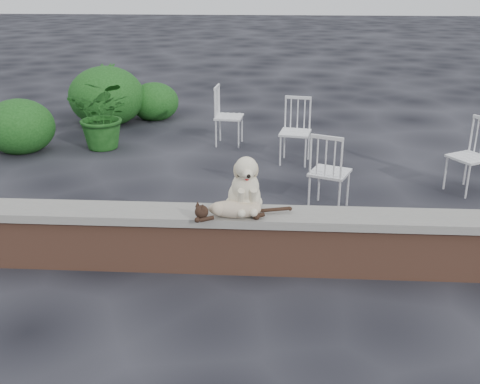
# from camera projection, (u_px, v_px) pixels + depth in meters

# --- Properties ---
(ground) EXTENTS (60.00, 60.00, 0.00)m
(ground) POSITION_uv_depth(u_px,v_px,m) (279.00, 269.00, 5.47)
(ground) COLOR black
(ground) RESTS_ON ground
(brick_wall) EXTENTS (6.00, 0.30, 0.50)m
(brick_wall) POSITION_uv_depth(u_px,v_px,m) (280.00, 245.00, 5.37)
(brick_wall) COLOR brown
(brick_wall) RESTS_ON ground
(capstone) EXTENTS (6.20, 0.40, 0.08)m
(capstone) POSITION_uv_depth(u_px,v_px,m) (281.00, 217.00, 5.27)
(capstone) COLOR slate
(capstone) RESTS_ON brick_wall
(dog) EXTENTS (0.46, 0.55, 0.57)m
(dog) POSITION_uv_depth(u_px,v_px,m) (244.00, 182.00, 5.20)
(dog) COLOR beige
(dog) RESTS_ON capstone
(cat) EXTENTS (1.09, 0.45, 0.18)m
(cat) POSITION_uv_depth(u_px,v_px,m) (234.00, 208.00, 5.13)
(cat) COLOR tan
(cat) RESTS_ON capstone
(chair_e) EXTENTS (0.61, 0.61, 0.94)m
(chair_e) POSITION_uv_depth(u_px,v_px,m) (229.00, 116.00, 9.10)
(chair_e) COLOR white
(chair_e) RESTS_ON ground
(chair_b) EXTENTS (0.65, 0.65, 0.94)m
(chair_b) POSITION_uv_depth(u_px,v_px,m) (295.00, 131.00, 8.25)
(chair_b) COLOR white
(chair_b) RESTS_ON ground
(chair_d) EXTENTS (0.77, 0.77, 0.94)m
(chair_d) POSITION_uv_depth(u_px,v_px,m) (470.00, 156.00, 7.18)
(chair_d) COLOR white
(chair_d) RESTS_ON ground
(chair_c) EXTENTS (0.73, 0.73, 0.94)m
(chair_c) POSITION_uv_depth(u_px,v_px,m) (330.00, 171.00, 6.66)
(chair_c) COLOR white
(chair_c) RESTS_ON ground
(potted_plant_a) EXTENTS (1.03, 0.91, 1.09)m
(potted_plant_a) POSITION_uv_depth(u_px,v_px,m) (104.00, 114.00, 8.89)
(potted_plant_a) COLOR #134012
(potted_plant_a) RESTS_ON ground
(potted_plant_b) EXTENTS (0.81, 0.81, 1.04)m
(potted_plant_b) POSITION_uv_depth(u_px,v_px,m) (104.00, 93.00, 10.46)
(potted_plant_b) COLOR #134012
(potted_plant_b) RESTS_ON ground
(shrubbery) EXTENTS (2.66, 3.02, 1.08)m
(shrubbery) POSITION_uv_depth(u_px,v_px,m) (94.00, 105.00, 10.00)
(shrubbery) COLOR #134012
(shrubbery) RESTS_ON ground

